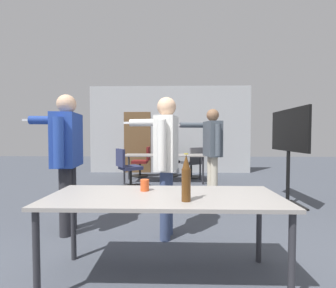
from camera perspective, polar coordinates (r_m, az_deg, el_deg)
back_wall at (r=7.61m, az=0.22°, el=3.60°), size 5.41×0.12×2.92m
conference_table_near at (r=1.98m, az=-1.01°, el=-14.73°), size 1.96×0.73×0.74m
conference_table_far at (r=6.07m, az=-1.03°, el=-3.30°), size 2.15×0.72×0.74m
tv_screen at (r=4.49m, az=28.32°, el=-0.03°), size 0.44×1.23×1.71m
person_left_plaid at (r=2.73m, az=-0.66°, el=-2.19°), size 0.75×0.69×1.71m
person_far_watching at (r=4.62m, az=-0.42°, el=0.37°), size 0.92×0.58×1.81m
person_near_casual at (r=4.38m, az=11.05°, el=-0.32°), size 0.87×0.64×1.76m
person_center_tall at (r=3.14m, az=-24.47°, el=-1.50°), size 0.88×0.70×1.77m
office_chair_far_right at (r=5.48m, az=-10.20°, el=-6.36°), size 0.68×0.66×0.94m
office_chair_mid_tucked at (r=7.01m, az=-0.03°, el=-4.69°), size 0.69×0.68×0.91m
office_chair_side_rolled at (r=6.96m, az=-6.52°, el=-4.73°), size 0.55×0.52×0.91m
office_chair_far_left at (r=6.68m, az=6.29°, el=-5.03°), size 0.65×0.68×0.91m
beer_bottle at (r=1.75m, az=4.63°, el=-8.78°), size 0.07×0.07×0.37m
drink_cup at (r=2.10m, az=-5.94°, el=-10.35°), size 0.08×0.08×0.10m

